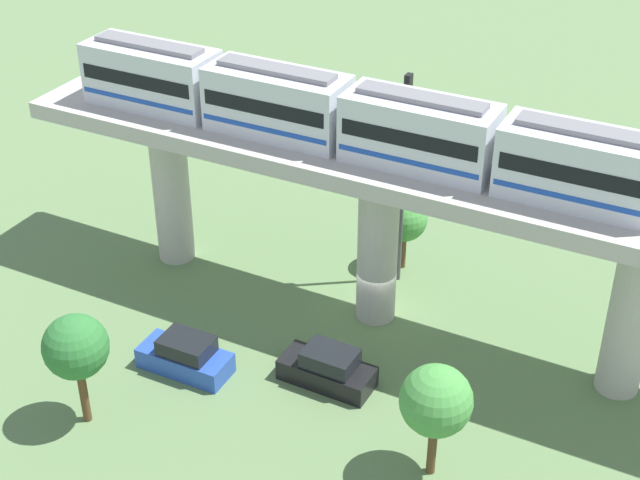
# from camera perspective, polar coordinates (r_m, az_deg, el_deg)

# --- Properties ---
(ground_plane) EXTENTS (120.00, 120.00, 0.00)m
(ground_plane) POSITION_cam_1_polar(r_m,az_deg,el_deg) (46.43, 3.33, -4.51)
(ground_plane) COLOR #5B7A4C
(viaduct) EXTENTS (5.20, 35.80, 8.62)m
(viaduct) POSITION_cam_1_polar(r_m,az_deg,el_deg) (42.84, 3.61, 2.69)
(viaduct) COLOR #B7B2AA
(viaduct) RESTS_ON ground
(train) EXTENTS (2.64, 27.45, 3.24)m
(train) POSITION_cam_1_polar(r_m,az_deg,el_deg) (41.92, 1.58, 7.41)
(train) COLOR silver
(train) RESTS_ON viaduct
(parked_car_black) EXTENTS (1.86, 4.22, 1.76)m
(parked_car_black) POSITION_cam_1_polar(r_m,az_deg,el_deg) (41.93, 0.47, -7.77)
(parked_car_black) COLOR black
(parked_car_black) RESTS_ON ground
(parked_car_blue) EXTENTS (1.87, 4.23, 1.76)m
(parked_car_blue) POSITION_cam_1_polar(r_m,az_deg,el_deg) (43.03, -8.10, -6.95)
(parked_car_blue) COLOR #284CB7
(parked_car_blue) RESTS_ON ground
(tree_near_viaduct) EXTENTS (2.81, 2.81, 5.07)m
(tree_near_viaduct) POSITION_cam_1_polar(r_m,az_deg,el_deg) (36.20, 7.00, -9.62)
(tree_near_viaduct) COLOR brown
(tree_near_viaduct) RESTS_ON ground
(tree_mid_lot) EXTENTS (2.40, 2.40, 4.13)m
(tree_mid_lot) POSITION_cam_1_polar(r_m,az_deg,el_deg) (48.55, 5.10, 1.27)
(tree_mid_lot) COLOR brown
(tree_mid_lot) RESTS_ON ground
(tree_far_corner) EXTENTS (2.71, 2.71, 5.22)m
(tree_far_corner) POSITION_cam_1_polar(r_m,az_deg,el_deg) (39.36, -14.49, -6.29)
(tree_far_corner) COLOR brown
(tree_far_corner) RESTS_ON ground
(signal_post) EXTENTS (0.44, 0.28, 11.22)m
(signal_post) POSITION_cam_1_polar(r_m,az_deg,el_deg) (45.93, 5.06, 4.02)
(signal_post) COLOR #4C4C51
(signal_post) RESTS_ON ground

